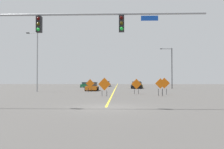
% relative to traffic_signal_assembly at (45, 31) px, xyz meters
% --- Properties ---
extents(ground, '(162.80, 162.80, 0.00)m').
position_rel_traffic_signal_assembly_xyz_m(ground, '(3.99, 0.01, -4.99)').
color(ground, '#4C4947').
extents(road_centre_stripe, '(0.16, 90.45, 0.01)m').
position_rel_traffic_signal_assembly_xyz_m(road_centre_stripe, '(3.99, 45.24, -4.99)').
color(road_centre_stripe, yellow).
rests_on(road_centre_stripe, ground).
extents(traffic_signal_assembly, '(16.30, 0.44, 6.37)m').
position_rel_traffic_signal_assembly_xyz_m(traffic_signal_assembly, '(0.00, 0.00, 0.00)').
color(traffic_signal_assembly, gray).
rests_on(traffic_signal_assembly, ground).
extents(street_lamp_near_left, '(1.78, 0.24, 9.02)m').
position_rel_traffic_signal_assembly_xyz_m(street_lamp_near_left, '(-7.66, 19.50, -0.07)').
color(street_lamp_near_left, gray).
rests_on(street_lamp_near_left, ground).
extents(street_lamp_mid_left, '(2.43, 0.24, 8.17)m').
position_rel_traffic_signal_assembly_xyz_m(street_lamp_mid_left, '(15.18, 31.82, -0.44)').
color(street_lamp_mid_left, black).
rests_on(street_lamp_mid_left, ground).
extents(construction_sign_median_near, '(1.38, 0.31, 2.02)m').
position_rel_traffic_signal_assembly_xyz_m(construction_sign_median_near, '(3.21, 10.29, -3.75)').
color(construction_sign_median_near, orange).
rests_on(construction_sign_median_near, ground).
extents(construction_sign_left_lane, '(1.29, 0.16, 1.89)m').
position_rel_traffic_signal_assembly_xyz_m(construction_sign_left_lane, '(0.50, 19.15, -3.82)').
color(construction_sign_left_lane, orange).
rests_on(construction_sign_left_lane, ground).
extents(construction_sign_right_shoulder, '(1.32, 0.14, 2.03)m').
position_rel_traffic_signal_assembly_xyz_m(construction_sign_right_shoulder, '(10.29, 13.28, -3.71)').
color(construction_sign_right_shoulder, orange).
rests_on(construction_sign_right_shoulder, ground).
extents(construction_sign_median_far, '(1.15, 0.05, 1.95)m').
position_rel_traffic_signal_assembly_xyz_m(construction_sign_median_far, '(9.36, 10.75, -3.75)').
color(construction_sign_median_far, orange).
rests_on(construction_sign_median_far, ground).
extents(construction_sign_left_shoulder, '(1.31, 0.31, 1.92)m').
position_rel_traffic_signal_assembly_xyz_m(construction_sign_left_shoulder, '(6.98, 14.21, -3.81)').
color(construction_sign_left_shoulder, orange).
rests_on(construction_sign_left_shoulder, ground).
extents(car_black_distant, '(2.16, 4.30, 1.45)m').
position_rel_traffic_signal_assembly_xyz_m(car_black_distant, '(8.27, 32.57, -4.31)').
color(car_black_distant, black).
rests_on(car_black_distant, ground).
extents(car_orange_passing, '(2.11, 4.07, 1.41)m').
position_rel_traffic_signal_assembly_xyz_m(car_orange_passing, '(0.35, 22.84, -4.35)').
color(car_orange_passing, orange).
rests_on(car_orange_passing, ground).
extents(car_yellow_mid, '(2.30, 3.92, 1.27)m').
position_rel_traffic_signal_assembly_xyz_m(car_yellow_mid, '(8.76, 37.06, -4.38)').
color(car_yellow_mid, gold).
rests_on(car_yellow_mid, ground).
extents(car_green_near, '(2.22, 4.35, 1.24)m').
position_rel_traffic_signal_assembly_xyz_m(car_green_near, '(-3.10, 39.70, -4.40)').
color(car_green_near, '#196B38').
rests_on(car_green_near, ground).
extents(car_silver_approaching, '(2.16, 4.11, 1.44)m').
position_rel_traffic_signal_assembly_xyz_m(car_silver_approaching, '(1.31, 46.34, -4.33)').
color(car_silver_approaching, '#B7BABF').
rests_on(car_silver_approaching, ground).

